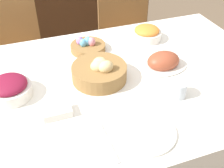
{
  "coord_description": "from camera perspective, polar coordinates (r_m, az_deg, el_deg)",
  "views": [
    {
      "loc": [
        -0.34,
        -0.97,
        1.54
      ],
      "look_at": [
        -0.02,
        -0.08,
        0.81
      ],
      "focal_mm": 45.0,
      "sensor_mm": 36.0,
      "label": 1
    }
  ],
  "objects": [
    {
      "name": "drinking_cup",
      "position": [
        1.21,
        13.23,
        -1.07
      ],
      "size": [
        0.07,
        0.07,
        0.07
      ],
      "color": "silver",
      "rests_on": "dining_table"
    },
    {
      "name": "dinner_plate",
      "position": [
        1.05,
        6.65,
        -9.62
      ],
      "size": [
        0.23,
        0.23,
        0.01
      ],
      "color": "silver",
      "rests_on": "dining_table"
    },
    {
      "name": "spoon",
      "position": [
        1.12,
        14.64,
        -7.3
      ],
      "size": [
        0.02,
        0.19,
        0.0
      ],
      "rotation": [
        0.0,
        0.0,
        -0.03
      ],
      "color": "#B7B7BC",
      "rests_on": "dining_table"
    },
    {
      "name": "chair_far_right",
      "position": [
        2.22,
        3.52,
        10.44
      ],
      "size": [
        0.44,
        0.44,
        1.0
      ],
      "rotation": [
        0.0,
        0.0,
        0.05
      ],
      "color": "olive",
      "rests_on": "ground"
    },
    {
      "name": "fork",
      "position": [
        1.01,
        -0.74,
        -11.75
      ],
      "size": [
        0.02,
        0.19,
        0.0
      ],
      "rotation": [
        0.0,
        0.0,
        0.03
      ],
      "color": "#B7B7BC",
      "rests_on": "dining_table"
    },
    {
      "name": "sideboard",
      "position": [
        2.89,
        -9.22,
        15.05
      ],
      "size": [
        1.57,
        0.44,
        0.92
      ],
      "color": "#4C2D19",
      "rests_on": "ground"
    },
    {
      "name": "dining_table",
      "position": [
        1.55,
        -0.4,
        -10.85
      ],
      "size": [
        1.63,
        1.01,
        0.77
      ],
      "color": "white",
      "rests_on": "ground"
    },
    {
      "name": "bread_basket",
      "position": [
        1.27,
        -2.55,
        2.54
      ],
      "size": [
        0.25,
        0.25,
        0.12
      ],
      "color": "olive",
      "rests_on": "dining_table"
    },
    {
      "name": "egg_basket",
      "position": [
        1.5,
        -4.92,
        7.73
      ],
      "size": [
        0.19,
        0.19,
        0.08
      ],
      "color": "olive",
      "rests_on": "dining_table"
    },
    {
      "name": "carrot_bowl",
      "position": [
        1.61,
        7.07,
        10.21
      ],
      "size": [
        0.16,
        0.16,
        0.08
      ],
      "color": "silver",
      "rests_on": "dining_table"
    },
    {
      "name": "knife",
      "position": [
        1.11,
        13.32,
        -7.71
      ],
      "size": [
        0.02,
        0.19,
        0.0
      ],
      "rotation": [
        0.0,
        0.0,
        0.03
      ],
      "color": "#B7B7BC",
      "rests_on": "dining_table"
    },
    {
      "name": "chair_far_left",
      "position": [
        2.08,
        -19.68,
        6.13
      ],
      "size": [
        0.44,
        0.44,
        1.0
      ],
      "rotation": [
        0.0,
        0.0,
        -0.06
      ],
      "color": "olive",
      "rests_on": "ground"
    },
    {
      "name": "ham_platter",
      "position": [
        1.38,
        10.37,
        4.45
      ],
      "size": [
        0.25,
        0.17,
        0.09
      ],
      "color": "silver",
      "rests_on": "dining_table"
    },
    {
      "name": "butter_dish",
      "position": [
        1.12,
        -11.13,
        -5.56
      ],
      "size": [
        0.11,
        0.07,
        0.03
      ],
      "color": "silver",
      "rests_on": "dining_table"
    },
    {
      "name": "beet_salad_bowl",
      "position": [
        1.25,
        -20.16,
        -0.79
      ],
      "size": [
        0.19,
        0.19,
        0.09
      ],
      "color": "silver",
      "rests_on": "dining_table"
    }
  ]
}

